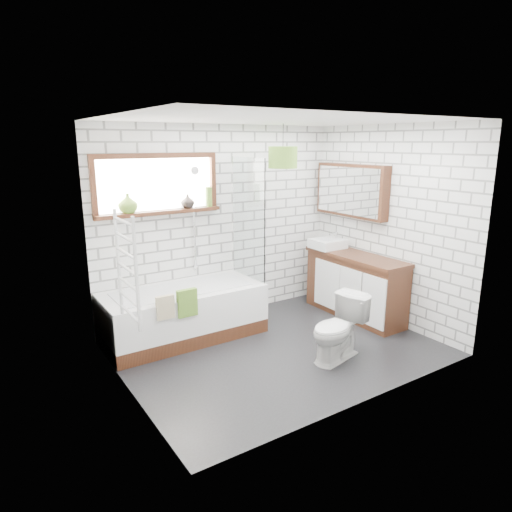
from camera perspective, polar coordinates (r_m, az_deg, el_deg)
floor at (r=5.29m, az=2.81°, el=-11.57°), size 3.40×2.60×0.01m
ceiling at (r=4.78m, az=3.18°, el=16.71°), size 3.40×2.60×0.01m
wall_back at (r=5.97m, az=-4.44°, el=4.05°), size 3.40×0.01×2.50m
wall_front at (r=3.94m, az=14.25°, el=-1.58°), size 3.40×0.01×2.50m
wall_left at (r=4.14m, az=-16.47°, el=-0.97°), size 0.01×2.60×2.50m
wall_right at (r=6.03m, az=16.22°, el=3.64°), size 0.01×2.60×2.50m
window at (r=5.50m, az=-12.19°, el=8.72°), size 1.52×0.16×0.68m
towel_radiator at (r=4.16m, az=-15.83°, el=-1.55°), size 0.06×0.52×1.00m
mirror_cabinet at (r=6.32m, az=11.82°, el=8.02°), size 0.16×1.20×0.70m
shower_riser at (r=5.73m, az=-7.75°, el=4.57°), size 0.02×0.02×1.30m
bathtub at (r=5.53m, az=-9.03°, el=-7.08°), size 1.87×0.83×0.61m
shower_screen at (r=5.67m, az=-0.96°, el=4.66°), size 0.02×0.72×1.50m
towel_green at (r=5.03m, az=-8.61°, el=-5.81°), size 0.22×0.06×0.31m
towel_beige at (r=4.94m, az=-11.29°, el=-6.32°), size 0.20×0.05×0.26m
vanity at (r=6.23m, az=12.28°, el=-3.61°), size 0.48×1.48×0.85m
basin at (r=6.41m, az=8.96°, el=1.54°), size 0.43×0.37×0.12m
tap at (r=6.51m, az=10.03°, el=2.28°), size 0.03×0.03×0.16m
toilet at (r=5.00m, az=10.20°, el=-8.93°), size 0.53×0.75×0.70m
vase_olive at (r=5.37m, az=-15.71°, el=6.15°), size 0.27×0.27×0.22m
vase_dark at (r=5.63m, az=-8.52°, el=6.59°), size 0.21×0.21×0.17m
bottle at (r=5.76m, az=-5.90°, el=7.19°), size 0.10×0.10×0.24m
pendant at (r=5.73m, az=3.37°, el=12.21°), size 0.36×0.36×0.26m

